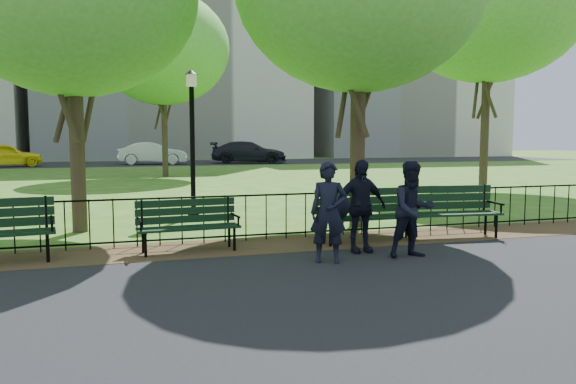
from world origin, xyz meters
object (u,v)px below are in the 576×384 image
object	(u,v)px
person_left	(329,212)
person_mid	(413,210)
park_bench_main	(356,208)
sedan_silver	(153,153)
park_bench_right_a	(449,206)
tree_far_c	(163,48)
person_right	(360,206)
sedan_dark	(249,152)
taxi	(5,155)
lamppost	(192,137)
park_bench_left_a	(188,220)

from	to	relation	value
person_left	person_mid	bearing A→B (deg)	19.16
park_bench_main	sedan_silver	size ratio (longest dim) A/B	0.40
park_bench_right_a	person_mid	world-z (taller)	person_mid
tree_far_c	person_right	distance (m)	20.64
park_bench_right_a	person_mid	size ratio (longest dim) A/B	1.27
park_bench_main	park_bench_right_a	world-z (taller)	park_bench_right_a
park_bench_main	sedan_dark	distance (m)	32.26
person_right	taxi	xyz separation A→B (m)	(-10.77, 32.16, -0.01)
lamppost	taxi	distance (m)	28.32
person_left	park_bench_main	bearing A→B (deg)	73.52
taxi	park_bench_left_a	bearing A→B (deg)	177.46
tree_far_c	park_bench_left_a	bearing A→B (deg)	-93.98
lamppost	sedan_silver	distance (m)	27.47
lamppost	person_left	size ratio (longest dim) A/B	2.28
person_left	person_mid	distance (m)	1.45
person_mid	sedan_dark	world-z (taller)	sedan_dark
tree_far_c	taxi	xyz separation A→B (m)	(-9.28, 12.32, -5.50)
park_bench_left_a	sedan_dark	xyz separation A→B (m)	(8.63, 31.62, 0.27)
park_bench_left_a	taxi	bearing A→B (deg)	100.82
park_bench_right_a	person_left	xyz separation A→B (m)	(-3.09, -1.38, 0.17)
person_left	person_mid	world-z (taller)	person_left
lamppost	taxi	bearing A→B (deg)	107.80
park_bench_right_a	person_mid	xyz separation A→B (m)	(-1.64, -1.45, 0.17)
lamppost	sedan_dark	world-z (taller)	lamppost
park_bench_main	sedan_silver	xyz separation A→B (m)	(-1.48, 31.85, 0.14)
park_bench_right_a	sedan_silver	xyz separation A→B (m)	(-3.49, 31.84, 0.17)
tree_far_c	taxi	world-z (taller)	tree_far_c
tree_far_c	person_right	bearing A→B (deg)	-85.70
park_bench_main	taxi	xyz separation A→B (m)	(-11.06, 31.36, 0.13)
park_bench_right_a	taxi	distance (m)	33.96
person_mid	taxi	bearing A→B (deg)	108.85
lamppost	sedan_dark	size ratio (longest dim) A/B	0.64
person_right	park_bench_left_a	bearing A→B (deg)	162.00
tree_far_c	taxi	distance (m)	16.37
park_bench_main	person_right	xyz separation A→B (m)	(-0.28, -0.80, 0.14)
lamppost	taxi	xyz separation A→B (m)	(-8.65, 26.95, -1.17)
person_left	person_right	xyz separation A→B (m)	(0.80, 0.58, 0.00)
park_bench_right_a	sedan_silver	world-z (taller)	sedan_silver
person_left	sedan_silver	bearing A→B (deg)	112.54
park_bench_main	tree_far_c	bearing A→B (deg)	95.05
park_bench_left_a	taxi	xyz separation A→B (m)	(-7.97, 31.20, 0.23)
taxi	sedan_dark	world-z (taller)	sedan_dark
park_bench_main	park_bench_right_a	bearing A→B (deg)	0.01
park_bench_main	tree_far_c	world-z (taller)	tree_far_c
park_bench_main	park_bench_left_a	distance (m)	3.09
lamppost	taxi	world-z (taller)	lamppost
lamppost	taxi	size ratio (longest dim) A/B	0.79
park_bench_main	sedan_dark	world-z (taller)	sedan_dark
person_right	sedan_silver	bearing A→B (deg)	93.04
tree_far_c	person_mid	size ratio (longest dim) A/B	5.74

